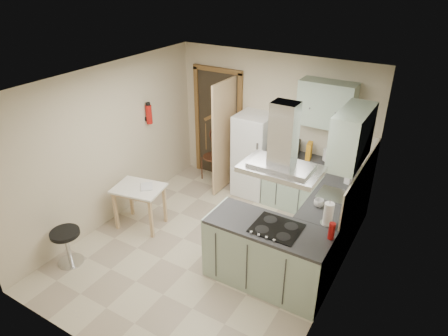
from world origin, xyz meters
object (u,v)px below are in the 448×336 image
Objects in this scene: extractor_hood at (281,169)px; drop_leaf_table at (140,207)px; fridge at (253,155)px; stool at (68,247)px; peninsula at (267,255)px; microwave at (284,148)px; bentwood_chair at (213,157)px.

extractor_hood is 1.21× the size of drop_leaf_table.
fridge is 2.01× the size of drop_leaf_table.
extractor_hood reaches higher than stool.
microwave is at bearing 108.37° from peninsula.
drop_leaf_table is at bearing 176.68° from extractor_hood.
peninsula is 2.08× the size of drop_leaf_table.
fridge is 2.57m from extractor_hood.
extractor_hood reaches higher than microwave.
fridge reaches higher than microwave.
microwave reaches higher than bentwood_chair.
microwave is at bearing 1.51° from bentwood_chair.
microwave reaches higher than drop_leaf_table.
fridge is 0.94m from bentwood_chair.
stool is (-0.42, -3.13, -0.19)m from bentwood_chair.
bentwood_chair is (-2.22, 2.07, -1.26)m from extractor_hood.
bentwood_chair is (-2.12, 2.07, 0.01)m from peninsula.
peninsula reaches higher than drop_leaf_table.
extractor_hood is at bearing 0.00° from peninsula.
extractor_hood is 3.28m from bentwood_chair.
microwave is (1.47, -0.11, 0.57)m from bentwood_chair.
extractor_hood is at bearing -78.32° from microwave.
peninsula is at bearing -58.26° from fridge.
peninsula is 2.96m from bentwood_chair.
fridge is at bearing 49.87° from drop_leaf_table.
extractor_hood is 1.89× the size of microwave.
extractor_hood reaches higher than bentwood_chair.
bentwood_chair reaches higher than peninsula.
peninsula is 2.28m from drop_leaf_table.
extractor_hood is (0.10, 0.00, 1.27)m from peninsula.
peninsula is at bearing 180.00° from extractor_hood.
stool is at bearing -157.18° from peninsula.
bentwood_chair is at bearing 82.33° from stool.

